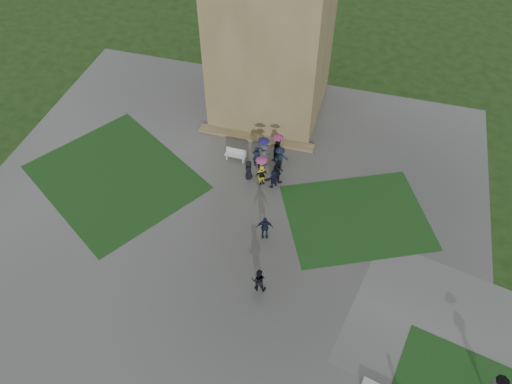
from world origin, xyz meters
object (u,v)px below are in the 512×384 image
(bench, at_px, (236,155))
(pedestrian_mid, at_px, (265,227))
(tower, at_px, (273,0))
(pedestrian_near, at_px, (259,280))

(bench, relative_size, pedestrian_mid, 0.88)
(bench, bearing_deg, pedestrian_mid, -56.88)
(tower, height_order, pedestrian_mid, tower)
(bench, bearing_deg, tower, 84.91)
(pedestrian_mid, distance_m, pedestrian_near, 3.85)
(tower, xyz_separation_m, pedestrian_mid, (3.05, -13.16, -8.09))
(pedestrian_mid, xyz_separation_m, pedestrian_near, (0.67, -3.79, -0.00))
(tower, xyz_separation_m, pedestrian_near, (3.72, -16.95, -8.10))
(tower, relative_size, pedestrian_mid, 10.17)
(bench, distance_m, pedestrian_mid, 7.35)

